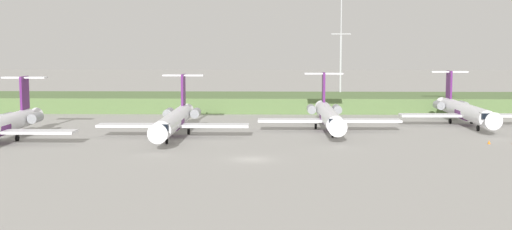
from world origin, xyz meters
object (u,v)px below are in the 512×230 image
(regional_jet_third, at_px, (175,120))
(regional_jet_fourth, at_px, (328,115))
(regional_jet_fifth, at_px, (464,110))
(antenna_mast, at_px, (341,60))
(safety_cone_front_marker, at_px, (489,142))

(regional_jet_third, distance_m, regional_jet_fourth, 25.05)
(regional_jet_fifth, xyz_separation_m, antenna_mast, (-17.94, 34.95, 7.75))
(regional_jet_fourth, distance_m, regional_jet_fifth, 25.62)
(safety_cone_front_marker, bearing_deg, regional_jet_fifth, 82.84)
(regional_jet_third, xyz_separation_m, regional_jet_fifth, (48.35, 15.13, 0.00))
(regional_jet_fourth, xyz_separation_m, antenna_mast, (6.35, 43.10, 7.75))
(regional_jet_third, relative_size, regional_jet_fourth, 1.00)
(safety_cone_front_marker, bearing_deg, regional_jet_fourth, 146.78)
(regional_jet_fourth, bearing_deg, regional_jet_third, -163.83)
(antenna_mast, relative_size, safety_cone_front_marker, 45.16)
(regional_jet_fourth, relative_size, regional_jet_fifth, 1.00)
(regional_jet_fourth, xyz_separation_m, safety_cone_front_marker, (21.50, -14.08, -2.26))
(regional_jet_third, bearing_deg, safety_cone_front_marker, -8.86)
(regional_jet_fifth, bearing_deg, antenna_mast, 117.17)
(antenna_mast, bearing_deg, regional_jet_third, -121.27)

